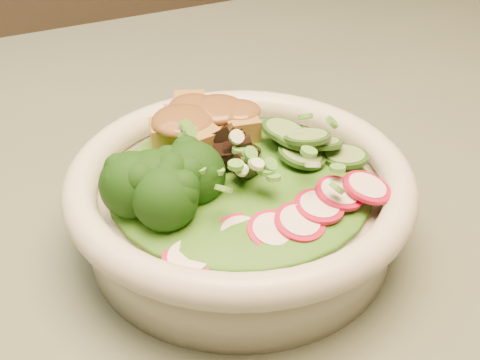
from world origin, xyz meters
name	(u,v)px	position (x,y,z in m)	size (l,w,h in m)	color
dining_table	(185,329)	(0.00, 0.00, 0.64)	(1.20, 0.80, 0.75)	black
salad_bowl	(240,202)	(0.03, -0.04, 0.78)	(0.23, 0.23, 0.06)	beige
lettuce_bed	(240,179)	(0.03, -0.04, 0.80)	(0.17, 0.17, 0.02)	#1A6014
broccoli_florets	(168,190)	(-0.02, -0.05, 0.82)	(0.07, 0.06, 0.04)	black
radish_slices	(295,219)	(0.04, -0.09, 0.80)	(0.09, 0.03, 0.02)	#AE0D33
cucumber_slices	(309,143)	(0.09, -0.03, 0.81)	(0.06, 0.06, 0.03)	#7EA65C
mushroom_heap	(231,157)	(0.03, -0.03, 0.81)	(0.06, 0.06, 0.03)	black
tofu_cubes	(200,131)	(0.03, 0.01, 0.81)	(0.08, 0.05, 0.03)	olive
peanut_sauce	(199,117)	(0.03, 0.01, 0.82)	(0.06, 0.05, 0.01)	brown
scallion_garnish	(240,154)	(0.03, -0.04, 0.82)	(0.16, 0.16, 0.02)	#539F38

